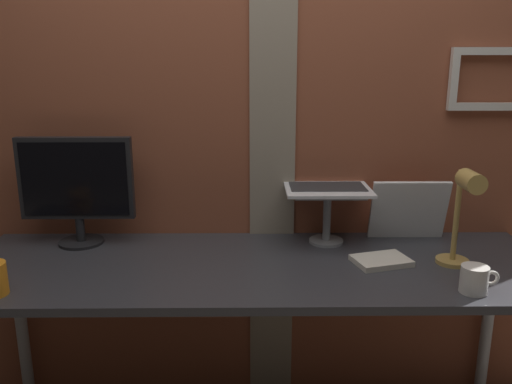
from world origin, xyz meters
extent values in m
cube|color=brown|center=(0.00, 0.36, 1.17)|extent=(3.30, 0.12, 2.33)
cube|color=gray|center=(0.07, 0.30, 1.17)|extent=(0.19, 0.01, 2.33)
cube|color=white|center=(0.98, 0.28, 1.54)|extent=(0.41, 0.03, 0.03)
cube|color=white|center=(0.98, 0.28, 1.32)|extent=(0.41, 0.03, 0.03)
cube|color=white|center=(0.79, 0.28, 1.43)|extent=(0.03, 0.03, 0.19)
cube|color=#333338|center=(0.00, -0.05, 0.76)|extent=(2.19, 0.70, 0.03)
cylinder|color=#B2B2B7|center=(-1.04, 0.24, 0.37)|extent=(0.05, 0.05, 0.74)
cylinder|color=#B2B2B7|center=(1.03, 0.24, 0.37)|extent=(0.05, 0.05, 0.74)
cylinder|color=black|center=(-0.72, 0.18, 0.78)|extent=(0.18, 0.18, 0.01)
cylinder|color=black|center=(-0.72, 0.18, 0.83)|extent=(0.04, 0.04, 0.10)
cube|color=black|center=(-0.72, 0.18, 1.05)|extent=(0.45, 0.04, 0.33)
cube|color=black|center=(-0.72, 0.16, 1.05)|extent=(0.42, 0.00, 0.29)
cylinder|color=gray|center=(0.29, 0.18, 0.78)|extent=(0.14, 0.14, 0.01)
cylinder|color=gray|center=(0.29, 0.18, 0.88)|extent=(0.03, 0.03, 0.20)
cube|color=gray|center=(0.29, 0.18, 0.99)|extent=(0.28, 0.22, 0.01)
cube|color=white|center=(0.29, 0.18, 1.00)|extent=(0.34, 0.25, 0.01)
cube|color=#2D2D30|center=(0.29, 0.20, 1.00)|extent=(0.30, 0.16, 0.00)
cube|color=white|center=(0.29, 0.34, 1.11)|extent=(0.34, 0.06, 0.22)
cube|color=black|center=(0.29, 0.33, 1.11)|extent=(0.31, 0.05, 0.18)
cube|color=white|center=(0.63, 0.22, 0.90)|extent=(0.32, 0.08, 0.26)
cylinder|color=tan|center=(0.73, -0.05, 0.78)|extent=(0.12, 0.12, 0.02)
cylinder|color=tan|center=(0.73, -0.05, 0.96)|extent=(0.02, 0.02, 0.34)
cylinder|color=tan|center=(0.73, -0.14, 1.11)|extent=(0.07, 0.11, 0.07)
cylinder|color=silver|center=(0.70, -0.29, 0.82)|extent=(0.09, 0.09, 0.09)
torus|color=silver|center=(0.76, -0.29, 0.82)|extent=(0.05, 0.01, 0.05)
cube|color=silver|center=(0.46, -0.05, 0.78)|extent=(0.23, 0.19, 0.02)
camera|label=1|loc=(-0.03, -1.86, 1.52)|focal=36.74mm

